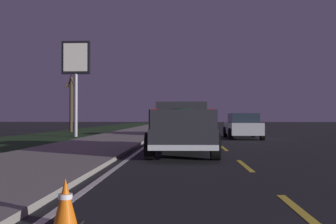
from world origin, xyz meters
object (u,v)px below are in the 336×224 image
sedan_silver (243,126)px  bare_tree_far (71,102)px  pickup_truck (181,126)px  sedan_white (183,125)px  traffic_cone_near (65,203)px  gas_price_sign (76,65)px

sedan_silver → bare_tree_far: size_ratio=0.84×
bare_tree_far → pickup_truck: bearing=-152.2°
sedan_white → sedan_silver: (-3.01, -3.67, 0.00)m
pickup_truck → traffic_cone_near: bearing=171.6°
bare_tree_far → sedan_silver: bearing=-124.4°
pickup_truck → sedan_white: (12.57, 0.06, -0.20)m
gas_price_sign → sedan_white: bearing=-78.5°
traffic_cone_near → sedan_white: bearing=-3.3°
traffic_cone_near → bare_tree_far: bearing=17.4°
pickup_truck → sedan_silver: 10.22m
pickup_truck → sedan_white: size_ratio=1.24×
sedan_white → sedan_silver: bearing=-129.4°
pickup_truck → bare_tree_far: 21.40m
sedan_white → traffic_cone_near: 21.34m
sedan_white → bare_tree_far: bare_tree_far is taller
sedan_silver → gas_price_sign: (1.57, 10.81, 3.99)m
sedan_silver → gas_price_sign: size_ratio=0.69×
bare_tree_far → traffic_cone_near: (-27.59, -8.67, -2.38)m
sedan_white → gas_price_sign: (-1.45, 7.13, 3.99)m
traffic_cone_near → pickup_truck: bearing=-8.4°
sedan_white → traffic_cone_near: size_ratio=7.62×
sedan_white → sedan_silver: 4.75m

